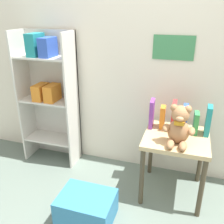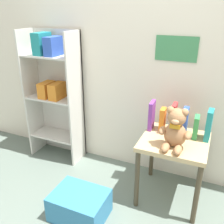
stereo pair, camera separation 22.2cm
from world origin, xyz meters
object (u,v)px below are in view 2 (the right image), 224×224
bookshelf_side (55,88)px  display_table (174,149)px  book_standing_red (173,119)px  book_standing_orange (162,119)px  book_standing_teal (209,125)px  book_standing_blue (185,122)px  book_standing_purple (152,115)px  teddy_bear (175,130)px  book_standing_green (196,127)px  storage_bin (80,205)px

bookshelf_side → display_table: (1.30, -0.21, -0.30)m
display_table → book_standing_red: bearing=112.3°
book_standing_orange → book_standing_teal: book_standing_teal is taller
display_table → book_standing_red: book_standing_red is taller
bookshelf_side → book_standing_blue: (1.35, -0.10, -0.09)m
book_standing_red → book_standing_purple: bearing=178.0°
display_table → book_standing_orange: (-0.14, 0.13, 0.19)m
teddy_bear → book_standing_green: teddy_bear is taller
display_table → teddy_bear: bearing=-84.3°
teddy_bear → display_table: bearing=95.7°
display_table → book_standing_purple: (-0.23, 0.12, 0.22)m
book_standing_blue → book_standing_teal: book_standing_teal is taller
teddy_bear → book_standing_purple: bearing=136.2°
bookshelf_side → book_standing_red: 1.26m
bookshelf_side → teddy_bear: bearing=-13.9°
display_table → teddy_bear: size_ratio=1.79×
book_standing_green → book_standing_red: bearing=174.8°
book_standing_blue → storage_bin: size_ratio=0.56×
teddy_bear → book_standing_purple: (-0.25, 0.24, -0.02)m
teddy_bear → book_standing_red: bearing=104.1°
book_standing_red → book_standing_green: 0.19m
teddy_bear → storage_bin: size_ratio=0.74×
book_standing_purple → book_standing_green: size_ratio=1.35×
book_standing_red → book_standing_teal: 0.28m
book_standing_red → book_standing_teal: size_ratio=1.03×
book_standing_orange → book_standing_blue: 0.19m
teddy_bear → storage_bin: bearing=-146.8°
book_standing_orange → book_standing_red: (0.09, -0.02, 0.03)m
teddy_bear → book_standing_purple: size_ratio=1.27×
display_table → book_standing_purple: size_ratio=2.28×
display_table → book_standing_orange: 0.27m
book_standing_green → display_table: bearing=-145.7°
bookshelf_side → book_standing_purple: 1.08m
book_standing_orange → book_standing_red: bearing=-13.2°
book_standing_green → book_standing_teal: (0.09, 0.00, 0.03)m
book_standing_orange → book_standing_green: (0.28, -0.03, -0.01)m
display_table → teddy_bear: 0.27m
book_standing_purple → book_standing_green: book_standing_purple is taller
book_standing_red → book_standing_blue: bearing=-5.0°
display_table → book_standing_green: size_ratio=3.08×
display_table → book_standing_red: size_ratio=2.20×
book_standing_red → bookshelf_side: bearing=174.6°
display_table → book_standing_blue: size_ratio=2.39×
teddy_bear → book_standing_orange: size_ratio=1.62×
bookshelf_side → book_standing_purple: bearing=-4.8°
teddy_bear → book_standing_purple: 0.34m
bookshelf_side → teddy_bear: (1.31, -0.33, -0.06)m
display_table → storage_bin: display_table is taller
teddy_bear → book_standing_red: teddy_bear is taller
book_standing_red → storage_bin: (-0.56, -0.64, -0.59)m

